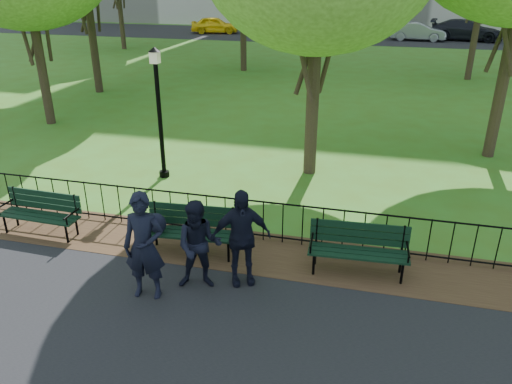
% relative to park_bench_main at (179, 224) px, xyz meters
% --- Properties ---
extents(ground, '(120.00, 120.00, 0.00)m').
position_rel_park_bench_main_xyz_m(ground, '(0.46, -1.17, -0.62)').
color(ground, '#40651A').
extents(dirt_strip, '(60.00, 1.60, 0.01)m').
position_rel_park_bench_main_xyz_m(dirt_strip, '(0.46, 0.33, -0.60)').
color(dirt_strip, '#342115').
rests_on(dirt_strip, ground).
extents(far_street, '(70.00, 9.00, 0.01)m').
position_rel_park_bench_main_xyz_m(far_street, '(0.46, 33.83, -0.61)').
color(far_street, black).
rests_on(far_street, ground).
extents(iron_fence, '(24.06, 0.06, 1.00)m').
position_rel_park_bench_main_xyz_m(iron_fence, '(0.46, 0.83, -0.12)').
color(iron_fence, black).
rests_on(iron_fence, ground).
extents(park_bench_main, '(1.84, 0.69, 1.02)m').
position_rel_park_bench_main_xyz_m(park_bench_main, '(0.00, 0.00, 0.00)').
color(park_bench_main, black).
rests_on(park_bench_main, ground).
extents(park_bench_left_a, '(1.73, 0.59, 0.97)m').
position_rel_park_bench_main_xyz_m(park_bench_left_a, '(-3.10, 0.05, -0.06)').
color(park_bench_left_a, black).
rests_on(park_bench_left_a, ground).
extents(park_bench_right_a, '(1.81, 0.65, 1.01)m').
position_rel_park_bench_main_xyz_m(park_bench_right_a, '(3.40, 0.16, -0.04)').
color(park_bench_right_a, black).
rests_on(park_bench_right_a, ground).
extents(lamppost, '(0.30, 0.30, 3.38)m').
position_rel_park_bench_main_xyz_m(lamppost, '(-1.90, 3.52, 1.22)').
color(lamppost, black).
rests_on(lamppost, ground).
extents(person_left, '(0.75, 0.54, 1.90)m').
position_rel_park_bench_main_xyz_m(person_left, '(-0.01, -1.45, 0.34)').
color(person_left, black).
rests_on(person_left, asphalt_path).
extents(person_mid, '(0.86, 0.59, 1.62)m').
position_rel_park_bench_main_xyz_m(person_mid, '(0.77, -0.99, 0.21)').
color(person_mid, black).
rests_on(person_mid, asphalt_path).
extents(person_right, '(1.12, 0.82, 1.78)m').
position_rel_park_bench_main_xyz_m(person_right, '(1.42, -0.68, 0.28)').
color(person_right, black).
rests_on(person_right, asphalt_path).
extents(taxi, '(4.14, 2.37, 1.33)m').
position_rel_park_bench_main_xyz_m(taxi, '(-10.39, 33.38, 0.06)').
color(taxi, yellow).
rests_on(taxi, far_street).
extents(sedan_silver, '(4.08, 1.60, 1.32)m').
position_rel_park_bench_main_xyz_m(sedan_silver, '(5.79, 32.85, 0.06)').
color(sedan_silver, '#96999D').
rests_on(sedan_silver, far_street).
extents(sedan_dark, '(5.44, 2.94, 1.50)m').
position_rel_park_bench_main_xyz_m(sedan_dark, '(9.29, 33.80, 0.14)').
color(sedan_dark, black).
rests_on(sedan_dark, far_street).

